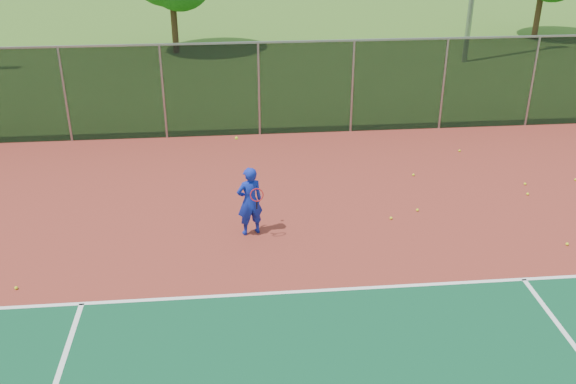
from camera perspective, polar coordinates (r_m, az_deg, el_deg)
court_apron at (r=12.86m, az=13.80°, el=-10.56°), size 30.00×20.00×0.02m
fence_back at (r=20.92m, az=5.74°, el=9.37°), size 30.00×0.06×3.03m
tennis_player at (r=14.76m, az=-3.42°, el=-0.81°), size 0.71×0.70×2.40m
practice_ball_0 at (r=16.40m, az=11.43°, el=-1.57°), size 0.07×0.07×0.07m
practice_ball_1 at (r=14.26m, az=-23.02°, el=-7.85°), size 0.07×0.07×0.07m
practice_ball_2 at (r=15.94m, az=23.57°, el=-4.26°), size 0.07×0.07×0.07m
practice_ball_3 at (r=18.61m, az=20.32°, el=0.69°), size 0.07×0.07×0.07m
practice_ball_4 at (r=18.04m, az=20.53°, el=-0.16°), size 0.07×0.07×0.07m
practice_ball_5 at (r=18.34m, az=11.08°, el=1.51°), size 0.07×0.07×0.07m
practice_ball_6 at (r=15.90m, az=9.15°, el=-2.31°), size 0.07×0.07×0.07m
practice_ball_7 at (r=19.41m, az=24.19°, el=1.01°), size 0.07×0.07×0.07m
practice_ball_8 at (r=20.32m, az=15.00°, el=3.57°), size 0.07×0.07×0.07m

